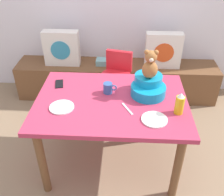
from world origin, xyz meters
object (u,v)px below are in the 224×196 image
Objects in this scene: coffee_mug at (108,88)px; pillow_floral_right at (163,50)px; highchair at (116,77)px; pillow_floral_left at (62,48)px; dinner_plate_far at (154,119)px; book_stack at (104,62)px; teddy_bear at (150,65)px; dining_table at (111,110)px; cell_phone at (59,84)px; infant_seat_teal at (148,86)px; ketchup_bottle at (180,104)px; dinner_plate_near at (62,107)px.

pillow_floral_right is at bearing 60.64° from coffee_mug.
pillow_floral_right reaches higher than highchair.
pillow_floral_left reaches higher than dinner_plate_far.
teddy_bear is (0.48, -1.09, 0.52)m from book_stack.
pillow_floral_left is 0.34× the size of dining_table.
book_stack is at bearing 59.34° from cell_phone.
teddy_bear reaches higher than infant_seat_teal.
dinner_plate_far is 1.39× the size of cell_phone.
dining_table is 6.93× the size of ketchup_bottle.
dining_table is 1.62× the size of highchair.
pillow_floral_left is 2.20× the size of dinner_plate_far.
dinner_plate_near is (0.30, -1.32, 0.07)m from pillow_floral_left.
dining_table is at bearing -159.86° from teddy_bear.
highchair is 0.78m from cell_phone.
dinner_plate_near is at bearing -126.16° from pillow_floral_right.
dinner_plate_far is (1.03, -1.44, 0.07)m from pillow_floral_left.
dinner_plate_near is 0.74m from dinner_plate_far.
infant_seat_teal is at bearing 129.94° from ketchup_bottle.
ketchup_bottle is at bearing -50.06° from infant_seat_teal.
teddy_bear is 0.42m from coffee_mug.
pillow_floral_right is 1.32m from dining_table.
coffee_mug is (-0.35, -0.01, -0.23)m from teddy_bear.
pillow_floral_left is 1.47m from infant_seat_teal.
dinner_plate_far is at bearing -85.53° from infant_seat_teal.
dinner_plate_far is at bearing -72.14° from highchair.
dinner_plate_far is at bearing -152.58° from ketchup_bottle.
cell_phone is (-0.50, 0.23, 0.11)m from dining_table.
pillow_floral_right is at bearing 0.00° from pillow_floral_left.
highchair is at bearing 107.86° from dinner_plate_far.
pillow_floral_right and infant_seat_teal have the same top height.
highchair is (0.18, -0.44, 0.03)m from book_stack.
coffee_mug is at bearing -119.36° from pillow_floral_right.
pillow_floral_right is 1.46m from dinner_plate_far.
teddy_bear is at bearing -46.89° from pillow_floral_left.
coffee_mug is at bearing -83.25° from book_stack.
infant_seat_teal reaches higher than cell_phone.
ketchup_bottle reaches higher than dinner_plate_near.
dining_table is at bearing 164.22° from ketchup_bottle.
teddy_bear is at bearing -19.88° from cell_phone.
highchair is 2.39× the size of infant_seat_teal.
teddy_bear reaches higher than pillow_floral_right.
infant_seat_teal is at bearing -65.37° from highchair.
pillow_floral_right is 0.76m from book_stack.
cell_phone is at bearing 172.12° from infant_seat_teal.
cell_phone reaches higher than dining_table.
book_stack is at bearing 113.52° from teddy_bear.
cell_phone is (-1.03, 0.38, -0.08)m from ketchup_bottle.
pillow_floral_left is 3.06× the size of cell_phone.
pillow_floral_left is at bearing 121.41° from coffee_mug.
dinner_plate_far is at bearing -41.72° from cell_phone.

